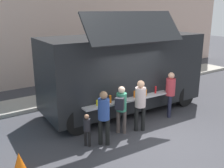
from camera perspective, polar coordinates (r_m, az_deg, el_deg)
The scene contains 10 objects.
ground_plane at distance 8.61m, azimuth 9.62°, elevation -11.21°, with size 60.00×60.00×0.00m, color #38383D.
curb_strip at distance 11.31m, azimuth -22.67°, elevation -5.08°, with size 28.00×1.60×0.15m, color #9E998E.
food_truck_main at distance 10.12m, azimuth 2.51°, elevation 2.94°, with size 6.36×3.27×3.85m.
traffic_cone_orange at distance 7.09m, azimuth -19.54°, elevation -15.88°, with size 0.36×0.36×0.55m, color orange.
trash_bin at distance 14.36m, azimuth 8.21°, elevation 2.13°, with size 0.60×0.60×0.99m, color #2E6538.
customer_front_ordering at distance 8.53m, azimuth 6.19°, elevation -3.77°, with size 0.35×0.35×1.73m.
customer_mid_with_backpack at distance 8.30m, azimuth 2.02°, elevation -4.69°, with size 0.50×0.48×1.59m.
customer_rear_waiting at distance 7.62m, azimuth -1.81°, elevation -6.43°, with size 0.34×0.34×1.67m.
customer_extra_browsing at distance 9.88m, azimuth 12.61°, elevation -1.38°, with size 0.35×0.35×1.70m.
child_near_queue at distance 7.73m, azimuth -5.48°, elevation -9.39°, with size 0.21×0.21×1.01m.
Camera 1 is at (-5.47, -5.38, 3.92)m, focal length 41.92 mm.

